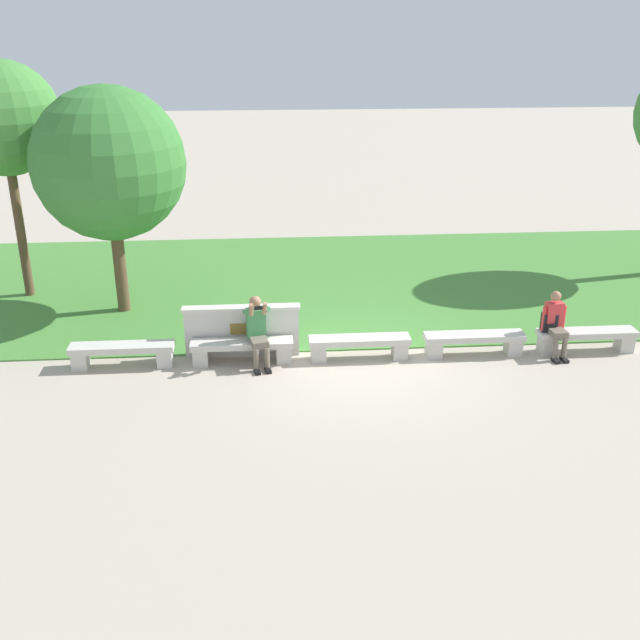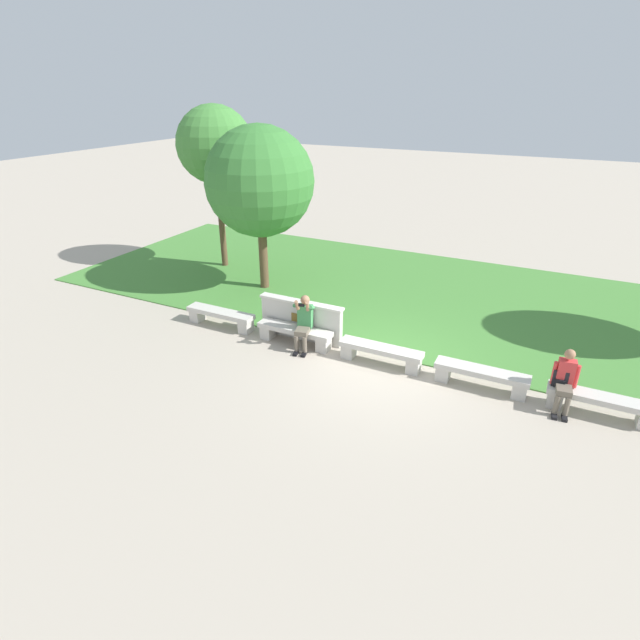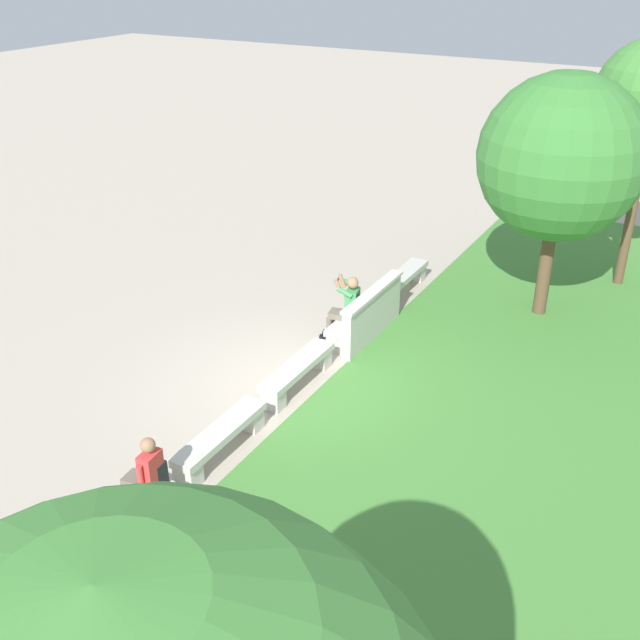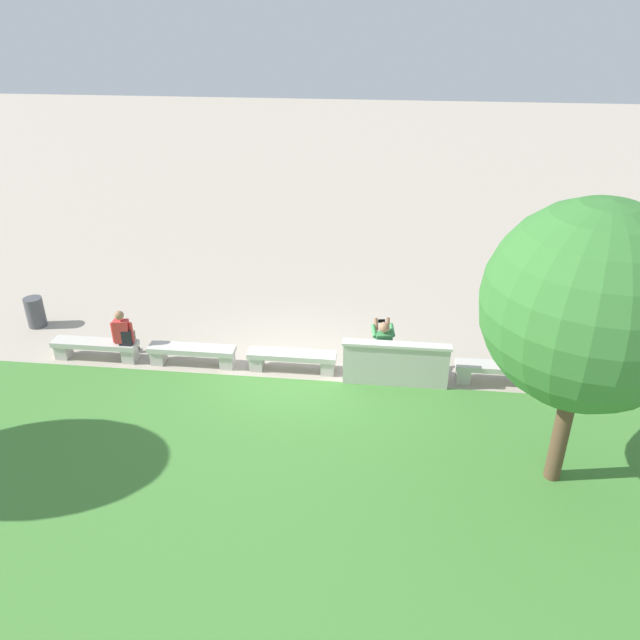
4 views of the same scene
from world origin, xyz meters
name	(u,v)px [view 4 (image 4 of 4)]	position (x,y,z in m)	size (l,w,h in m)	color
ground_plane	(292,370)	(0.00, 0.00, 0.00)	(80.00, 80.00, 0.00)	#B2A593
grass_strip	(250,518)	(0.00, 4.38, 0.01)	(22.80, 8.00, 0.03)	#478438
bench_main	(502,371)	(-4.44, 0.00, 0.30)	(1.92, 0.40, 0.45)	beige
bench_near	(395,365)	(-2.22, 0.00, 0.30)	(1.92, 0.40, 0.45)	beige
bench_mid	(292,359)	(0.00, 0.00, 0.30)	(1.92, 0.40, 0.45)	beige
bench_far	(192,353)	(2.22, 0.00, 0.30)	(1.92, 0.40, 0.45)	beige
bench_end	(96,347)	(4.44, 0.00, 0.30)	(1.92, 0.40, 0.45)	beige
backrest_wall_with_plaque	(396,364)	(-2.22, 0.34, 0.52)	(2.23, 0.24, 1.01)	beige
person_photographer	(382,344)	(-1.92, -0.08, 0.74)	(0.52, 0.77, 1.32)	black
person_distant	(124,333)	(3.75, -0.07, 0.67)	(0.48, 0.70, 1.26)	black
backpack	(126,337)	(3.67, 0.03, 0.63)	(0.28, 0.24, 0.43)	black
tree_left_background	(589,306)	(-4.89, 2.88, 3.25)	(3.17, 3.17, 4.85)	brown
trash_bin	(35,312)	(6.58, -1.35, 0.38)	(0.44, 0.44, 0.75)	#4C4C51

